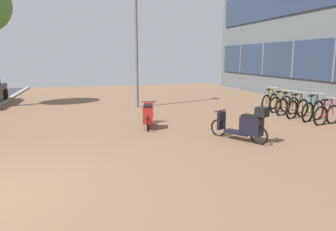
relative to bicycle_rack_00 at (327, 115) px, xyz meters
The scene contains 10 objects.
ground 8.58m from the bicycle_rack_00, 157.06° to the right, with size 21.00×40.00×0.13m.
bicycle_rack_00 is the anchor object (origin of this frame).
bicycle_rack_01 0.64m from the bicycle_rack_00, 92.65° to the left, with size 1.35×0.59×1.02m.
bicycle_rack_02 1.29m from the bicycle_rack_00, 98.38° to the left, with size 1.33×0.57×1.00m.
bicycle_rack_03 1.93m from the bicycle_rack_00, 94.61° to the left, with size 1.33×0.49×0.99m.
bicycle_rack_04 2.56m from the bicycle_rack_00, 90.56° to the left, with size 1.30×0.50×0.96m.
bicycle_rack_05 3.20m from the bicycle_rack_00, 91.98° to the left, with size 1.23×0.75×0.99m.
scooter_near 6.00m from the bicycle_rack_00, 169.47° to the left, with size 0.69×1.72×0.80m.
scooter_mid 3.92m from the bicycle_rack_00, 161.45° to the right, with size 1.07×1.59×1.01m.
lamp_post 8.29m from the bicycle_rack_00, 135.88° to the left, with size 0.20×0.52×6.30m.
Camera 1 is at (1.42, -5.31, 2.24)m, focal length 33.78 mm.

